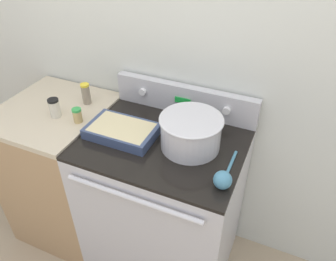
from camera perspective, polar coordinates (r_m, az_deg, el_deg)
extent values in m
cube|color=silver|center=(1.74, 3.91, 12.77)|extent=(8.00, 0.05, 2.50)
cube|color=#BCBCC1|center=(1.95, -0.74, -13.01)|extent=(0.80, 0.63, 0.92)
cube|color=black|center=(1.62, -0.87, -2.10)|extent=(0.80, 0.63, 0.02)
cylinder|color=silver|center=(1.46, -6.36, -11.67)|extent=(0.66, 0.02, 0.02)
cube|color=#BCBCC1|center=(1.79, 2.94, 5.46)|extent=(0.80, 0.05, 0.16)
cylinder|color=white|center=(1.85, -4.48, 6.72)|extent=(0.04, 0.02, 0.04)
cylinder|color=white|center=(1.70, 10.13, 3.41)|extent=(0.04, 0.02, 0.04)
cube|color=green|center=(1.76, 2.57, 5.20)|extent=(0.09, 0.01, 0.03)
cube|color=tan|center=(2.24, -17.26, -7.02)|extent=(0.58, 0.63, 0.92)
cube|color=beige|center=(1.96, -19.72, 3.24)|extent=(0.58, 0.63, 0.03)
cylinder|color=silver|center=(1.54, 3.98, -0.39)|extent=(0.28, 0.28, 0.16)
torus|color=silver|center=(1.50, 4.10, 1.93)|extent=(0.30, 0.30, 0.01)
cylinder|color=beige|center=(1.50, 4.08, 1.52)|extent=(0.26, 0.26, 0.02)
cube|color=#38476B|center=(1.66, -8.02, -0.09)|extent=(0.34, 0.22, 0.05)
cube|color=beige|center=(1.65, -8.05, 0.24)|extent=(0.30, 0.19, 0.03)
cylinder|color=teal|center=(1.49, 10.64, -6.39)|extent=(0.01, 0.24, 0.01)
sphere|color=teal|center=(1.38, 9.49, -8.50)|extent=(0.08, 0.08, 0.08)
cylinder|color=tan|center=(1.78, -15.47, 2.41)|extent=(0.05, 0.05, 0.07)
cylinder|color=green|center=(1.76, -15.68, 3.47)|extent=(0.05, 0.05, 0.01)
cylinder|color=gray|center=(1.92, -14.07, 6.07)|extent=(0.05, 0.05, 0.11)
cylinder|color=yellow|center=(1.89, -14.34, 7.67)|extent=(0.05, 0.05, 0.01)
cylinder|color=beige|center=(1.85, -19.11, 3.58)|extent=(0.06, 0.06, 0.09)
cylinder|color=black|center=(1.82, -19.43, 4.97)|extent=(0.06, 0.06, 0.01)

